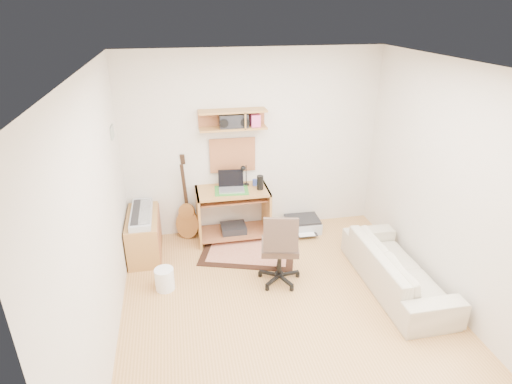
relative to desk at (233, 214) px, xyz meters
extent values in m
cube|color=tan|center=(0.35, -1.73, -0.38)|extent=(3.60, 4.00, 0.01)
cube|color=white|center=(0.35, -1.73, 2.23)|extent=(3.60, 4.00, 0.01)
cube|color=beige|center=(0.35, 0.28, 0.93)|extent=(3.60, 0.01, 2.60)
cube|color=beige|center=(-1.46, -1.73, 0.93)|extent=(0.01, 4.00, 2.60)
cube|color=beige|center=(2.15, -1.73, 0.93)|extent=(0.01, 4.00, 2.60)
cube|color=#B17B3E|center=(0.05, 0.15, 1.32)|extent=(0.90, 0.25, 0.26)
cube|color=tan|center=(0.05, 0.25, 0.79)|extent=(0.64, 0.03, 0.49)
cube|color=#4C8CBF|center=(-1.44, -0.23, 1.34)|extent=(0.02, 0.20, 0.15)
cylinder|color=black|center=(0.38, -0.05, 0.48)|extent=(0.09, 0.09, 0.20)
cylinder|color=#304291|center=(0.33, 0.10, 0.42)|extent=(0.06, 0.06, 0.09)
cube|color=black|center=(0.06, 0.15, 1.30)|extent=(0.38, 0.17, 0.19)
cube|color=beige|center=(0.14, -0.43, -0.37)|extent=(1.44, 1.17, 0.02)
cube|color=#B17B3E|center=(-1.23, -0.18, -0.10)|extent=(0.40, 0.90, 0.55)
cube|color=#B2B5BA|center=(-1.23, -0.18, 0.21)|extent=(0.27, 0.85, 0.07)
cylinder|color=white|center=(-0.97, -1.04, -0.24)|extent=(0.29, 0.29, 0.27)
cube|color=#A5A8AA|center=(1.03, 0.01, -0.29)|extent=(0.51, 0.41, 0.19)
imported|color=#B9AC92|center=(1.73, -1.52, -0.04)|extent=(0.51, 1.74, 0.68)
camera|label=1|loc=(-0.71, -5.25, 2.73)|focal=29.47mm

